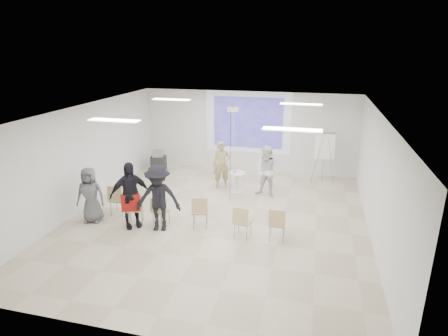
% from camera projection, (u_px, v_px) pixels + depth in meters
% --- Properties ---
extents(floor, '(8.00, 9.00, 0.10)m').
position_uv_depth(floor, '(217.00, 221.00, 10.36)').
color(floor, beige).
rests_on(floor, ground).
extents(ceiling, '(8.00, 9.00, 0.10)m').
position_uv_depth(ceiling, '(216.00, 110.00, 9.39)').
color(ceiling, white).
rests_on(ceiling, wall_back).
extents(wall_back, '(8.00, 0.10, 3.00)m').
position_uv_depth(wall_back, '(248.00, 131.00, 14.07)').
color(wall_back, silver).
rests_on(wall_back, floor).
extents(wall_left, '(0.10, 9.00, 3.00)m').
position_uv_depth(wall_left, '(82.00, 158.00, 10.81)').
color(wall_left, silver).
rests_on(wall_left, floor).
extents(wall_right, '(0.10, 9.00, 3.00)m').
position_uv_depth(wall_right, '(380.00, 181.00, 8.94)').
color(wall_right, silver).
rests_on(wall_right, floor).
extents(projection_halo, '(3.20, 0.01, 2.30)m').
position_uv_depth(projection_halo, '(248.00, 123.00, 13.90)').
color(projection_halo, silver).
rests_on(projection_halo, wall_back).
extents(projection_image, '(2.60, 0.01, 1.90)m').
position_uv_depth(projection_image, '(248.00, 123.00, 13.88)').
color(projection_image, '#362E9C').
rests_on(projection_image, wall_back).
extents(pedestal_table, '(0.65, 0.65, 0.71)m').
position_uv_depth(pedestal_table, '(237.00, 181.00, 12.15)').
color(pedestal_table, white).
rests_on(pedestal_table, floor).
extents(player_left, '(0.75, 0.60, 1.81)m').
position_uv_depth(player_left, '(222.00, 162.00, 12.40)').
color(player_left, tan).
rests_on(player_left, floor).
extents(player_right, '(1.02, 0.90, 1.81)m').
position_uv_depth(player_right, '(267.00, 169.00, 11.70)').
color(player_right, white).
rests_on(player_right, floor).
extents(controller_left, '(0.07, 0.12, 0.04)m').
position_uv_depth(controller_left, '(229.00, 152.00, 12.50)').
color(controller_left, white).
rests_on(controller_left, player_left).
extents(controller_right, '(0.06, 0.12, 0.04)m').
position_uv_depth(controller_right, '(263.00, 157.00, 11.87)').
color(controller_right, white).
rests_on(controller_right, player_right).
extents(chair_far_left, '(0.44, 0.47, 0.91)m').
position_uv_depth(chair_far_left, '(117.00, 198.00, 10.45)').
color(chair_far_left, tan).
rests_on(chair_far_left, floor).
extents(chair_left_mid, '(0.56, 0.58, 0.91)m').
position_uv_depth(chair_left_mid, '(135.00, 207.00, 9.85)').
color(chair_left_mid, tan).
rests_on(chair_left_mid, floor).
extents(chair_left_inner, '(0.48, 0.50, 0.80)m').
position_uv_depth(chair_left_inner, '(159.00, 210.00, 9.84)').
color(chair_left_inner, tan).
rests_on(chair_left_inner, floor).
extents(chair_center, '(0.51, 0.53, 0.89)m').
position_uv_depth(chair_center, '(200.00, 210.00, 9.72)').
color(chair_center, tan).
rests_on(chair_center, floor).
extents(chair_right_inner, '(0.46, 0.48, 0.86)m').
position_uv_depth(chair_right_inner, '(242.00, 220.00, 9.19)').
color(chair_right_inner, tan).
rests_on(chair_right_inner, floor).
extents(chair_right_far, '(0.41, 0.44, 0.86)m').
position_uv_depth(chair_right_far, '(277.00, 222.00, 9.08)').
color(chair_right_far, tan).
rests_on(chair_right_far, floor).
extents(red_jacket, '(0.49, 0.27, 0.46)m').
position_uv_depth(red_jacket, '(131.00, 203.00, 9.67)').
color(red_jacket, maroon).
rests_on(red_jacket, chair_left_mid).
extents(laptop, '(0.34, 0.29, 0.02)m').
position_uv_depth(laptop, '(161.00, 210.00, 9.93)').
color(laptop, black).
rests_on(laptop, chair_left_inner).
extents(audience_left, '(1.37, 1.31, 2.04)m').
position_uv_depth(audience_left, '(130.00, 190.00, 9.65)').
color(audience_left, black).
rests_on(audience_left, floor).
extents(audience_mid, '(1.40, 0.93, 2.00)m').
position_uv_depth(audience_mid, '(158.00, 194.00, 9.49)').
color(audience_mid, black).
rests_on(audience_mid, floor).
extents(audience_outer, '(0.94, 0.72, 1.72)m').
position_uv_depth(audience_outer, '(90.00, 192.00, 10.01)').
color(audience_outer, '#5C5C61').
rests_on(audience_outer, floor).
extents(flipchart_easel, '(0.79, 0.59, 1.82)m').
position_uv_depth(flipchart_easel, '(325.00, 146.00, 12.66)').
color(flipchart_easel, gray).
rests_on(flipchart_easel, floor).
extents(av_cart, '(0.64, 0.56, 0.83)m').
position_uv_depth(av_cart, '(159.00, 162.00, 14.18)').
color(av_cart, black).
rests_on(av_cart, floor).
extents(ceiling_projector, '(0.30, 0.25, 3.00)m').
position_uv_depth(ceiling_projector, '(233.00, 114.00, 10.85)').
color(ceiling_projector, white).
rests_on(ceiling_projector, ceiling).
extents(fluor_panel_nw, '(1.20, 0.30, 0.02)m').
position_uv_depth(fluor_panel_nw, '(171.00, 99.00, 11.72)').
color(fluor_panel_nw, white).
rests_on(fluor_panel_nw, ceiling).
extents(fluor_panel_ne, '(1.20, 0.30, 0.02)m').
position_uv_depth(fluor_panel_ne, '(301.00, 104.00, 10.80)').
color(fluor_panel_ne, white).
rests_on(fluor_panel_ne, ceiling).
extents(fluor_panel_sw, '(1.20, 0.30, 0.02)m').
position_uv_depth(fluor_panel_sw, '(114.00, 120.00, 8.49)').
color(fluor_panel_sw, white).
rests_on(fluor_panel_sw, ceiling).
extents(fluor_panel_se, '(1.20, 0.30, 0.02)m').
position_uv_depth(fluor_panel_se, '(292.00, 129.00, 7.57)').
color(fluor_panel_se, white).
rests_on(fluor_panel_se, ceiling).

